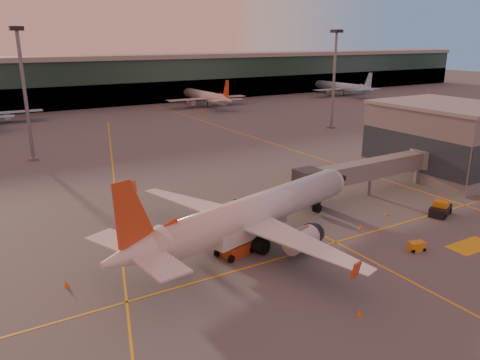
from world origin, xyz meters
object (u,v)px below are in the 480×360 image
main_airplane (250,215)px  gpu_cart (417,246)px  catering_truck (233,236)px  pushback_tug (441,209)px

main_airplane → gpu_cart: main_airplane is taller
catering_truck → pushback_tug: size_ratio=1.32×
main_airplane → pushback_tug: size_ratio=8.55×
main_airplane → gpu_cart: (15.43, -11.46, -3.20)m
main_airplane → catering_truck: main_airplane is taller
main_airplane → catering_truck: bearing=-168.3°
main_airplane → catering_truck: size_ratio=6.46×
main_airplane → catering_truck: 3.83m
catering_truck → pushback_tug: (30.88, -3.96, -1.55)m
pushback_tug → catering_truck: bearing=152.0°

